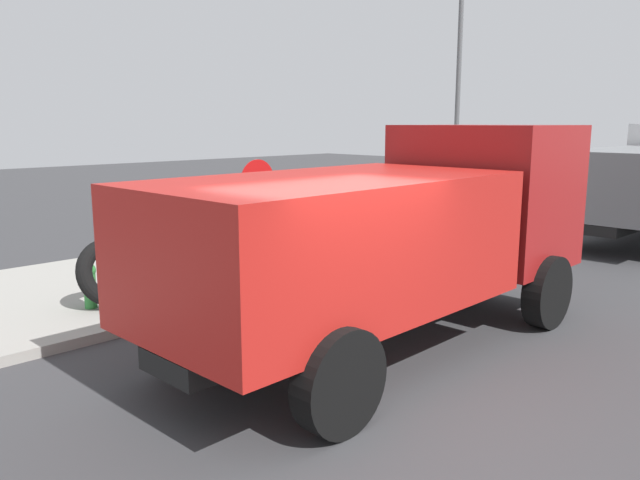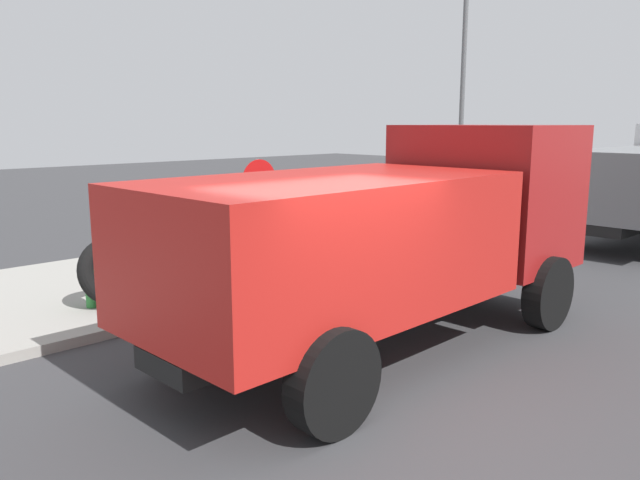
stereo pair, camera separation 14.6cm
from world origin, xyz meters
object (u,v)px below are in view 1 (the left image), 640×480
(loose_tire, at_px, (110,272))
(fire_hydrant, at_px, (90,284))
(stop_sign, at_px, (257,197))
(street_light_pole, at_px, (458,102))
(dump_truck_red, at_px, (396,229))

(loose_tire, bearing_deg, fire_hydrant, 154.97)
(loose_tire, distance_m, stop_sign, 2.91)
(fire_hydrant, relative_size, stop_sign, 0.32)
(fire_hydrant, xyz_separation_m, street_light_pole, (9.42, -0.47, 3.00))
(stop_sign, bearing_deg, loose_tire, 172.07)
(fire_hydrant, bearing_deg, dump_truck_red, -58.31)
(fire_hydrant, bearing_deg, street_light_pole, -2.84)
(stop_sign, height_order, street_light_pole, street_light_pole)
(fire_hydrant, xyz_separation_m, dump_truck_red, (2.52, -4.08, 1.08))
(fire_hydrant, distance_m, street_light_pole, 9.89)
(dump_truck_red, relative_size, street_light_pole, 1.04)
(stop_sign, height_order, dump_truck_red, dump_truck_red)
(fire_hydrant, height_order, dump_truck_red, dump_truck_red)
(loose_tire, distance_m, dump_truck_red, 4.62)
(dump_truck_red, bearing_deg, fire_hydrant, 121.69)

